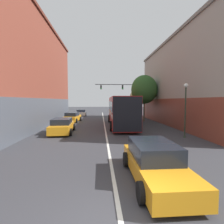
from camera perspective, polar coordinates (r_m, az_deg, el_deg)
lane_center_line at (r=20.74m, az=-2.44°, el=-4.47°), size 0.14×45.94×0.01m
building_left_brick at (r=23.94m, az=-29.19°, el=10.99°), size 8.47×23.53×12.13m
building_right_storefront at (r=23.76m, az=25.63°, el=8.82°), size 7.49×21.71×10.22m
bus at (r=20.37m, az=3.06°, el=0.72°), size 3.09×11.26×3.37m
hatchback_foreground at (r=7.01m, az=13.73°, el=-15.63°), size 1.98×4.61×1.38m
parked_car_left_near at (r=24.97m, az=-12.81°, el=-1.70°), size 2.17×4.40×1.34m
parked_car_left_mid at (r=34.86m, az=-10.09°, el=-0.23°), size 2.31×4.15×1.23m
parked_car_left_far at (r=16.65m, az=-15.93°, el=-4.39°), size 2.16×4.65×1.36m
traffic_signal_gantry at (r=33.79m, az=3.50°, el=6.48°), size 7.61×0.36×6.34m
street_lamp at (r=15.10m, az=22.86°, el=2.26°), size 0.34×0.34×4.34m
street_tree_near at (r=25.32m, az=10.48°, el=7.23°), size 3.68×3.31×6.57m
street_tree_far at (r=29.47m, az=8.49°, el=4.82°), size 2.69×2.42×5.03m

